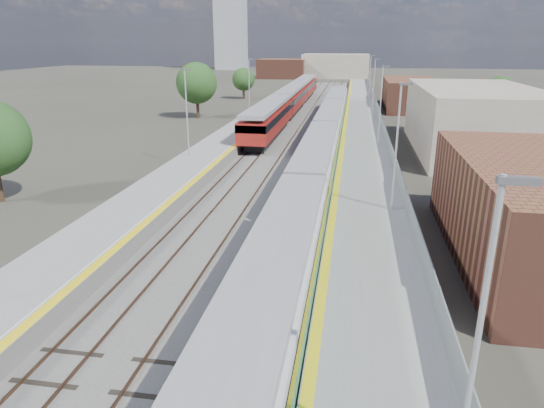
# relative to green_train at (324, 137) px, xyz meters

# --- Properties ---
(ground) EXTENTS (320.00, 320.00, 0.00)m
(ground) POSITION_rel_green_train_xyz_m (-1.50, 11.41, -2.14)
(ground) COLOR #47443A
(ground) RESTS_ON ground
(ballast_bed) EXTENTS (10.50, 155.00, 0.06)m
(ballast_bed) POSITION_rel_green_train_xyz_m (-3.75, 13.91, -2.11)
(ballast_bed) COLOR #565451
(ballast_bed) RESTS_ON ground
(tracks) EXTENTS (8.96, 160.00, 0.17)m
(tracks) POSITION_rel_green_train_xyz_m (-3.15, 15.59, -2.03)
(tracks) COLOR #4C3323
(tracks) RESTS_ON ground
(platform_right) EXTENTS (4.70, 155.00, 8.52)m
(platform_right) POSITION_rel_green_train_xyz_m (3.78, 13.90, -1.61)
(platform_right) COLOR slate
(platform_right) RESTS_ON ground
(platform_left) EXTENTS (4.30, 155.00, 8.52)m
(platform_left) POSITION_rel_green_train_xyz_m (-10.55, 13.90, -1.62)
(platform_left) COLOR slate
(platform_left) RESTS_ON ground
(buildings) EXTENTS (72.00, 185.50, 40.00)m
(buildings) POSITION_rel_green_train_xyz_m (-19.62, 100.01, 8.56)
(buildings) COLOR brown
(buildings) RESTS_ON ground
(green_train) EXTENTS (2.76, 76.89, 3.04)m
(green_train) POSITION_rel_green_train_xyz_m (0.00, 0.00, 0.00)
(green_train) COLOR black
(green_train) RESTS_ON ground
(red_train) EXTENTS (3.06, 61.90, 3.86)m
(red_train) POSITION_rel_green_train_xyz_m (-7.00, 30.61, 0.14)
(red_train) COLOR black
(red_train) RESTS_ON ground
(tree_b) EXTENTS (5.85, 5.85, 7.93)m
(tree_b) POSITION_rel_green_train_xyz_m (-19.85, 23.48, 2.85)
(tree_b) COLOR #382619
(tree_b) RESTS_ON ground
(tree_c) EXTENTS (4.35, 4.35, 5.90)m
(tree_c) POSITION_rel_green_train_xyz_m (-18.69, 48.96, 1.57)
(tree_c) COLOR #382619
(tree_c) RESTS_ON ground
(tree_d) EXTENTS (4.53, 4.53, 6.14)m
(tree_d) POSITION_rel_green_train_xyz_m (22.55, 28.24, 1.72)
(tree_d) COLOR #382619
(tree_d) RESTS_ON ground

